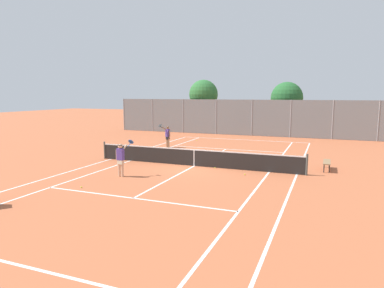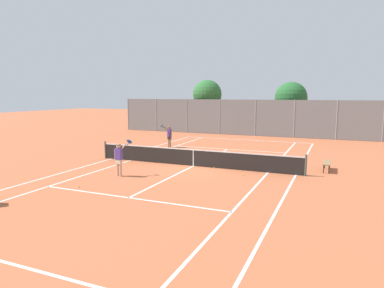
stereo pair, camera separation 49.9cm
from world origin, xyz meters
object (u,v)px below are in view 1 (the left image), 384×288
Objects in this scene: player_near_side at (121,158)px; tennis_net at (194,157)px; loose_tennis_ball_0 at (245,174)px; loose_tennis_ball_1 at (81,187)px; loose_tennis_ball_4 at (215,168)px; tree_behind_left at (203,95)px; courtside_bench at (327,162)px; tree_behind_right at (288,99)px; player_far_left at (168,135)px; loose_tennis_ball_2 at (197,140)px; loose_tennis_ball_3 at (168,159)px.

tennis_net is at bearing 56.05° from player_near_side.
loose_tennis_ball_1 is (-5.94, -4.93, 0.00)m from loose_tennis_ball_0.
loose_tennis_ball_4 is 0.01× the size of tree_behind_left.
courtside_bench is 0.29× the size of tree_behind_right.
loose_tennis_ball_1 is at bearing -82.82° from player_far_left.
loose_tennis_ball_0 is 1.00× the size of loose_tennis_ball_4.
player_near_side is at bearing -123.95° from tennis_net.
loose_tennis_ball_1 is 1.00× the size of loose_tennis_ball_2.
tree_behind_left is at bearing 129.20° from courtside_bench.
loose_tennis_ball_3 is at bearing 158.13° from loose_tennis_ball_4.
loose_tennis_ball_2 is 11.01m from loose_tennis_ball_4.
tennis_net is 6.76× the size of player_near_side.
tree_behind_right is (5.27, 22.32, 2.57)m from player_near_side.
loose_tennis_ball_0 is at bearing -26.27° from loose_tennis_ball_4.
loose_tennis_ball_0 is 7.72m from loose_tennis_ball_1.
tennis_net is at bearing -98.69° from tree_behind_right.
tree_behind_left is at bearing 96.50° from player_far_left.
tennis_net is 6.76× the size of player_far_left.
loose_tennis_ball_3 is 0.01× the size of tree_behind_right.
tennis_net is 181.82× the size of loose_tennis_ball_1.
loose_tennis_ball_2 is at bearing 98.90° from loose_tennis_ball_3.
loose_tennis_ball_0 is 0.01× the size of tree_behind_left.
player_far_left is at bearing -83.50° from tree_behind_left.
loose_tennis_ball_0 is at bearing -144.47° from courtside_bench.
tree_behind_right reaches higher than loose_tennis_ball_2.
loose_tennis_ball_0 is 12.70m from loose_tennis_ball_2.
courtside_bench is at bearing 13.46° from tennis_net.
tree_behind_right is (5.70, 24.70, 3.46)m from loose_tennis_ball_1.
loose_tennis_ball_0 is at bearing -23.42° from loose_tennis_ball_3.
loose_tennis_ball_3 is 3.79m from loose_tennis_ball_4.
loose_tennis_ball_2 is at bearing -74.32° from tree_behind_left.
tree_behind_left is at bearing 115.84° from loose_tennis_ball_0.
player_far_left reaches higher than loose_tennis_ball_0.
loose_tennis_ball_1 is at bearing -115.43° from tennis_net.
player_near_side reaches higher than courtside_bench.
loose_tennis_ball_2 is at bearing 92.69° from loose_tennis_ball_1.
player_near_side is 4.94m from loose_tennis_ball_3.
courtside_bench is at bearing -76.83° from tree_behind_right.
tree_behind_right is at bearing 81.31° from tennis_net.
player_far_left is (-4.28, 5.47, 0.42)m from tennis_net.
player_far_left is at bearing -99.27° from loose_tennis_ball_2.
tree_behind_left is (-6.84, 17.02, 3.83)m from loose_tennis_ball_4.
loose_tennis_ball_2 is (-0.74, 15.73, 0.00)m from loose_tennis_ball_1.
loose_tennis_ball_4 is 19.25m from tree_behind_right.
loose_tennis_ball_3 is 9.13m from courtside_bench.
loose_tennis_ball_1 is 7.27m from loose_tennis_ball_3.
tree_behind_left reaches higher than loose_tennis_ball_1.
loose_tennis_ball_2 is at bearing 110.11° from tennis_net.
courtside_bench is at bearing 17.56° from loose_tennis_ball_4.
tree_behind_right is (7.14, 13.27, 2.57)m from player_far_left.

